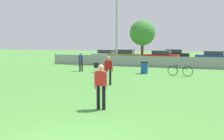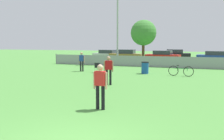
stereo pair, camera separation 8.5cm
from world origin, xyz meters
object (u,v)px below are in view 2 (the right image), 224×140
at_px(bicycle_sideline, 181,71).
at_px(parked_car_dark, 175,54).
at_px(player_thrower_red, 109,69).
at_px(parked_car_silver, 108,54).
at_px(light_pole, 118,17).
at_px(tree_near_pole, 144,33).
at_px(spectator_in_blue, 82,60).
at_px(folding_chair_sideline, 98,67).
at_px(parked_car_red, 163,56).
at_px(parked_car_blue, 215,57).
at_px(frisbee_disc, 97,88).
at_px(parked_car_tan, 126,55).
at_px(player_defender_red, 100,84).
at_px(trash_bin, 145,68).

relative_size(bicycle_sideline, parked_car_dark, 0.40).
bearing_deg(player_thrower_red, parked_car_silver, 91.16).
height_order(light_pole, tree_near_pole, light_pole).
relative_size(light_pole, player_thrower_red, 5.33).
xyz_separation_m(spectator_in_blue, folding_chair_sideline, (1.56, -0.19, -0.47)).
relative_size(parked_car_red, parked_car_blue, 1.02).
relative_size(light_pole, parked_car_blue, 1.92).
height_order(frisbee_disc, parked_car_dark, parked_car_dark).
distance_m(player_thrower_red, folding_chair_sideline, 5.53).
distance_m(parked_car_tan, parked_car_dark, 7.75).
bearing_deg(parked_car_red, spectator_in_blue, -102.36).
xyz_separation_m(bicycle_sideline, parked_car_silver, (-10.80, 14.56, 0.29)).
distance_m(tree_near_pole, parked_car_dark, 9.42).
distance_m(frisbee_disc, parked_car_red, 19.50).
relative_size(player_thrower_red, folding_chair_sideline, 2.07).
distance_m(light_pole, parked_car_blue, 13.96).
relative_size(tree_near_pole, player_thrower_red, 3.05).
distance_m(player_defender_red, bicycle_sideline, 9.80).
relative_size(light_pole, parked_car_red, 1.88).
relative_size(player_defender_red, bicycle_sideline, 0.93).
distance_m(tree_near_pole, player_thrower_red, 14.09).
bearing_deg(frisbee_disc, bicycle_sideline, 55.29).
distance_m(parked_car_dark, parked_car_blue, 6.01).
bearing_deg(parked_car_blue, bicycle_sideline, -95.17).
relative_size(bicycle_sideline, parked_car_red, 0.38).
xyz_separation_m(folding_chair_sideline, parked_car_blue, (10.58, 14.27, 0.20)).
height_order(bicycle_sideline, parked_car_tan, parked_car_tan).
relative_size(spectator_in_blue, trash_bin, 1.71).
xyz_separation_m(player_thrower_red, bicycle_sideline, (3.93, 4.88, -0.58)).
bearing_deg(tree_near_pole, parked_car_blue, 32.02).
bearing_deg(spectator_in_blue, bicycle_sideline, 174.83).
xyz_separation_m(spectator_in_blue, parked_car_silver, (-2.69, 14.41, -0.27)).
distance_m(player_defender_red, folding_chair_sideline, 10.15).
height_order(player_thrower_red, spectator_in_blue, player_thrower_red).
height_order(light_pole, parked_car_red, light_pole).
distance_m(light_pole, frisbee_disc, 14.20).
distance_m(spectator_in_blue, frisbee_disc, 7.40).
height_order(light_pole, parked_car_blue, light_pole).
xyz_separation_m(player_thrower_red, parked_car_dark, (2.81, 22.20, -0.26)).
height_order(frisbee_disc, parked_car_tan, parked_car_tan).
relative_size(frisbee_disc, parked_car_blue, 0.06).
xyz_separation_m(spectator_in_blue, parked_car_red, (5.60, 13.21, -0.27)).
distance_m(player_thrower_red, bicycle_sideline, 6.30).
xyz_separation_m(folding_chair_sideline, parked_car_red, (4.03, 13.40, 0.21)).
relative_size(player_defender_red, frisbee_disc, 6.42).
xyz_separation_m(parked_car_tan, parked_car_dark, (6.36, 4.44, -0.03)).
bearing_deg(tree_near_pole, light_pole, -140.63).
xyz_separation_m(player_defender_red, parked_car_blue, (6.72, 23.64, -0.30)).
bearing_deg(player_defender_red, parked_car_blue, 72.79).
xyz_separation_m(player_thrower_red, frisbee_disc, (-0.26, -1.17, -0.95)).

